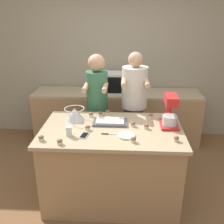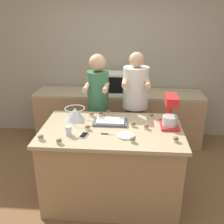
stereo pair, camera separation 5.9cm
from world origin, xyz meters
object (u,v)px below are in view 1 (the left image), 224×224
object	(u,v)px
small_plate	(126,135)
knife	(110,134)
baking_tray	(110,122)
cupcake_10	(41,138)
cupcake_5	(133,124)
cupcake_2	(151,116)
person_right	(134,110)
cupcake_11	(146,126)
cupcake_0	(169,113)
cupcake_1	(88,128)
microwave_oven	(114,83)
drinking_glass	(69,131)
person_left	(97,109)
stand_mixer	(170,113)
cupcake_8	(100,114)
cupcake_3	(176,139)
cupcake_7	(108,112)
cupcake_9	(91,114)
cell_phone	(84,135)
cupcake_6	(60,142)
cupcake_4	(133,140)
mixing_bowl	(75,114)

from	to	relation	value
small_plate	knife	xyz separation A→B (m)	(-0.18, 0.03, -0.01)
baking_tray	cupcake_10	bearing A→B (deg)	-145.06
cupcake_5	cupcake_2	bearing A→B (deg)	49.87
person_right	cupcake_11	bearing A→B (deg)	-80.49
cupcake_0	cupcake_1	size ratio (longest dim) A/B	1.00
microwave_oven	drinking_glass	size ratio (longest dim) A/B	4.70
person_left	cupcake_5	distance (m)	0.83
stand_mixer	cupcake_1	bearing A→B (deg)	-169.84
person_right	baking_tray	size ratio (longest dim) A/B	4.22
cupcake_1	cupcake_8	bearing A→B (deg)	76.41
microwave_oven	cupcake_3	world-z (taller)	microwave_oven
cupcake_11	drinking_glass	bearing A→B (deg)	-165.52
small_plate	cupcake_7	size ratio (longest dim) A/B	3.26
baking_tray	cupcake_7	world-z (taller)	cupcake_7
cupcake_8	cupcake_9	xyz separation A→B (m)	(-0.12, -0.03, 0.00)
cupcake_3	cupcake_8	xyz separation A→B (m)	(-0.85, 0.63, 0.00)
cupcake_8	cupcake_10	xyz separation A→B (m)	(-0.54, -0.69, 0.00)
baking_tray	knife	bearing A→B (deg)	-87.02
cell_phone	cupcake_2	distance (m)	0.92
cupcake_0	cupcake_3	distance (m)	0.69
person_left	cupcake_9	world-z (taller)	person_left
cupcake_2	person_left	bearing A→B (deg)	150.60
microwave_oven	cupcake_7	bearing A→B (deg)	-91.64
cupcake_7	cupcake_11	distance (m)	0.62
stand_mixer	cupcake_5	bearing A→B (deg)	-174.66
stand_mixer	cupcake_10	distance (m)	1.44
cupcake_1	cupcake_3	distance (m)	0.97
stand_mixer	drinking_glass	bearing A→B (deg)	-164.30
drinking_glass	cupcake_5	bearing A→B (deg)	21.52
person_left	cupcake_7	world-z (taller)	person_left
cupcake_0	cupcake_7	distance (m)	0.79
cupcake_6	cupcake_9	distance (m)	0.76
drinking_glass	baking_tray	bearing A→B (deg)	39.56
baking_tray	cupcake_2	xyz separation A→B (m)	(0.49, 0.19, 0.01)
cupcake_10	cupcake_4	bearing A→B (deg)	1.16
cupcake_2	cupcake_11	size ratio (longest dim) A/B	1.00
person_right	cupcake_9	distance (m)	0.69
stand_mixer	baking_tray	bearing A→B (deg)	176.87
person_right	drinking_glass	distance (m)	1.18
cupcake_8	cupcake_10	size ratio (longest dim) A/B	1.00
cupcake_10	cupcake_0	bearing A→B (deg)	28.10
baking_tray	cupcake_0	world-z (taller)	cupcake_0
knife	cupcake_6	bearing A→B (deg)	-153.12
drinking_glass	cupcake_10	size ratio (longest dim) A/B	1.81
cupcake_7	cupcake_10	size ratio (longest dim) A/B	1.00
person_left	cupcake_0	world-z (taller)	person_left
drinking_glass	cupcake_4	xyz separation A→B (m)	(0.68, -0.11, -0.02)
mixing_bowl	cupcake_7	world-z (taller)	mixing_bowl
small_plate	cupcake_8	bearing A→B (deg)	121.35
cupcake_0	cupcake_4	world-z (taller)	same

